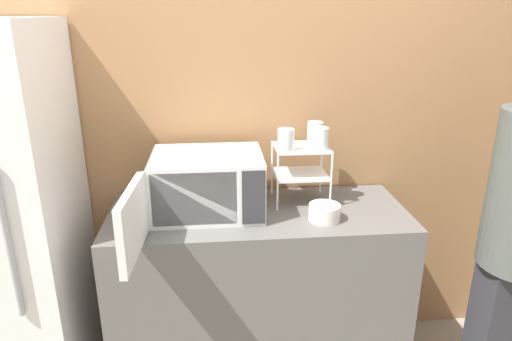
# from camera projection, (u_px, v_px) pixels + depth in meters

# --- Properties ---
(wall_back) EXTENTS (8.00, 0.06, 2.60)m
(wall_back) POSITION_uv_depth(u_px,v_px,m) (252.00, 122.00, 2.38)
(wall_back) COLOR #9E7047
(wall_back) RESTS_ON ground_plane
(counter) EXTENTS (1.43, 0.58, 0.94)m
(counter) POSITION_uv_depth(u_px,v_px,m) (258.00, 294.00, 2.35)
(counter) COLOR #595654
(counter) RESTS_ON ground_plane
(microwave) EXTENTS (0.57, 0.79, 0.28)m
(microwave) POSITION_uv_depth(u_px,v_px,m) (204.00, 185.00, 2.13)
(microwave) COLOR silver
(microwave) RESTS_ON counter
(dish_rack) EXTENTS (0.27, 0.22, 0.29)m
(dish_rack) POSITION_uv_depth(u_px,v_px,m) (301.00, 162.00, 2.24)
(dish_rack) COLOR white
(dish_rack) RESTS_ON counter
(glass_front_left) EXTENTS (0.08, 0.08, 0.11)m
(glass_front_left) POSITION_uv_depth(u_px,v_px,m) (286.00, 140.00, 2.13)
(glass_front_left) COLOR silver
(glass_front_left) RESTS_ON dish_rack
(glass_back_right) EXTENTS (0.08, 0.08, 0.11)m
(glass_back_right) POSITION_uv_depth(u_px,v_px,m) (315.00, 132.00, 2.27)
(glass_back_right) COLOR silver
(glass_back_right) RESTS_ON dish_rack
(glass_front_right) EXTENTS (0.08, 0.08, 0.11)m
(glass_front_right) POSITION_uv_depth(u_px,v_px,m) (320.00, 138.00, 2.16)
(glass_front_right) COLOR silver
(glass_front_right) RESTS_ON dish_rack
(bowl) EXTENTS (0.15, 0.15, 0.07)m
(bowl) POSITION_uv_depth(u_px,v_px,m) (324.00, 213.00, 2.09)
(bowl) COLOR silver
(bowl) RESTS_ON counter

